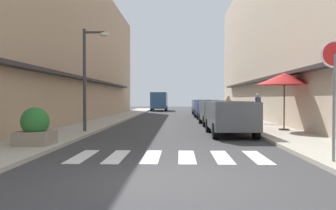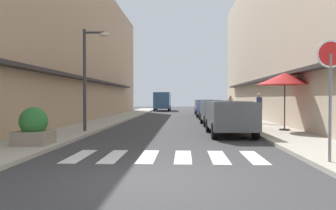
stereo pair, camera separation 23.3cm
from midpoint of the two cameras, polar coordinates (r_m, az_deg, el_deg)
name	(u,v)px [view 2 (the right image)]	position (r m, az deg, el deg)	size (l,w,h in m)	color
ground_plane	(177,122)	(22.96, 1.71, -2.88)	(89.65, 89.65, 0.00)	#38383A
sidewalk_left	(106,121)	(23.50, -9.79, -2.66)	(2.36, 57.05, 0.12)	#ADA899
sidewalk_right	(248,122)	(23.35, 13.28, -2.70)	(2.36, 57.05, 0.12)	#ADA899
building_row_left	(57,45)	(25.75, -17.44, 9.30)	(5.50, 38.67, 10.59)	tan
building_row_right	(301,34)	(25.60, 21.16, 10.73)	(5.50, 38.67, 11.83)	#C6B299
crosswalk	(166,157)	(9.54, 0.31, -8.48)	(5.20, 2.20, 0.01)	silver
parked_car_near	(230,114)	(15.11, 10.53, -1.47)	(1.86, 4.26, 1.47)	#4C5156
parked_car_mid	(217,110)	(20.77, 8.38, -0.77)	(1.89, 4.09, 1.47)	#4C5156
parked_car_far	(209,107)	(27.31, 7.01, -0.32)	(1.91, 4.12, 1.47)	navy
parked_car_distant	(205,105)	(33.34, 6.23, -0.06)	(1.85, 4.47, 1.47)	#4C5156
delivery_van	(162,100)	(44.76, -0.76, 0.85)	(2.02, 5.40, 2.37)	#33598C
round_street_sign	(330,68)	(8.96, 25.75, 5.42)	(0.65, 0.07, 2.83)	slate
street_lamp	(89,68)	(16.10, -12.38, 5.99)	(1.19, 0.28, 4.58)	#38383D
cafe_umbrella	(285,79)	(16.99, 18.97, 4.04)	(2.60, 2.60, 2.65)	#262626
planter_corner	(34,128)	(11.91, -20.64, -3.53)	(1.08, 1.08, 1.19)	gray
pedestrian_walking_near	(259,107)	(21.16, 15.04, -0.40)	(0.34, 0.34, 1.77)	#282B33
pedestrian_walking_far	(231,106)	(27.43, 10.45, -0.13)	(0.34, 0.34, 1.70)	#282B33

